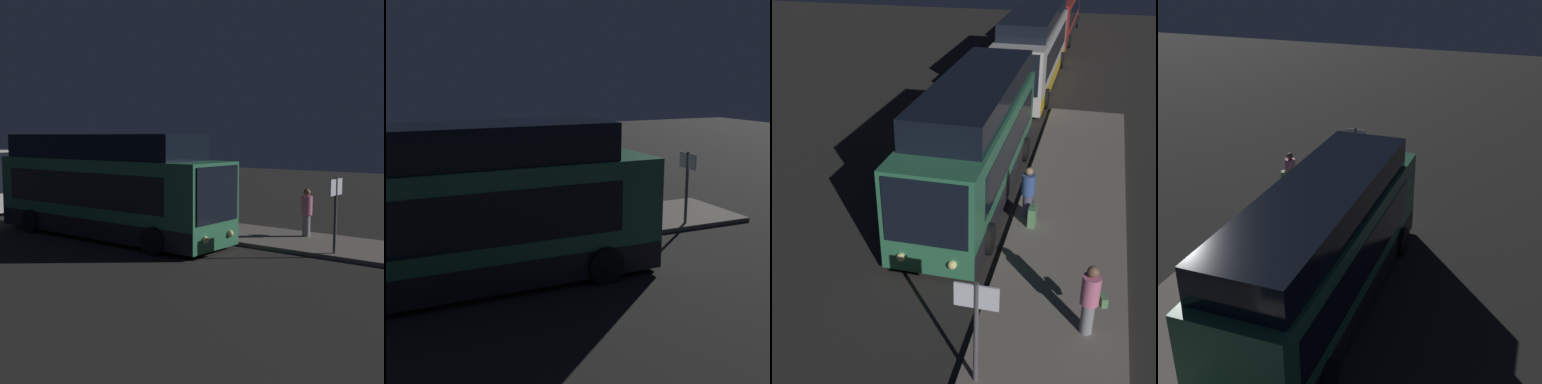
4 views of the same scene
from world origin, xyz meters
The scene contains 7 objects.
ground centered at (0.00, 0.00, 0.00)m, with size 80.00×80.00×0.00m, color #2B2826.
platform centered at (0.00, 3.30, 0.07)m, with size 20.00×3.39×0.13m.
bus_lead centered at (-0.76, -0.06, 1.74)m, with size 10.31×2.81×3.90m.
passenger_boarding centered at (5.52, 4.06, 1.08)m, with size 0.53×0.67×1.77m.
passenger_waiting centered at (0.65, 1.98, 1.01)m, with size 0.42×0.42×1.64m.
suitcase centered at (1.17, 2.21, 0.43)m, with size 0.48×0.22×0.84m.
sign_post centered at (7.53, 1.97, 1.73)m, with size 0.10×0.86×2.42m.
Camera 4 is at (-12.34, -4.99, 9.53)m, focal length 50.00 mm.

